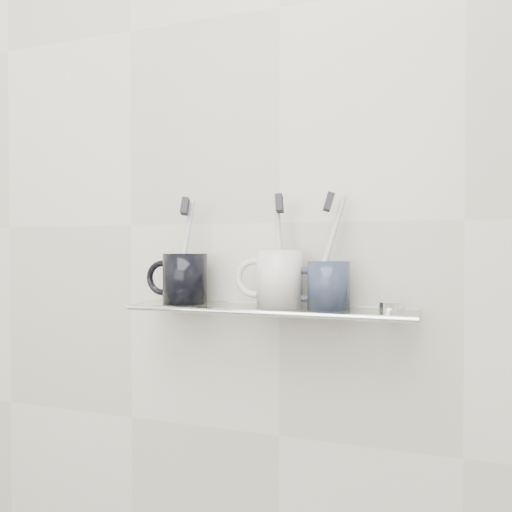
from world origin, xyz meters
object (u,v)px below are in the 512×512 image
at_px(shelf_glass, 270,309).
at_px(mug_center, 279,278).
at_px(mug_right, 329,285).
at_px(mug_left, 185,278).

xyz_separation_m(shelf_glass, mug_center, (0.02, 0.00, 0.05)).
relative_size(mug_center, mug_right, 1.23).
bearing_deg(shelf_glass, mug_center, 16.91).
height_order(shelf_glass, mug_center, mug_center).
bearing_deg(mug_left, mug_right, 6.26).
distance_m(mug_left, mug_center, 0.18).
xyz_separation_m(shelf_glass, mug_left, (-0.17, 0.00, 0.05)).
relative_size(mug_left, mug_right, 1.15).
xyz_separation_m(mug_center, mug_right, (0.09, 0.00, -0.01)).
bearing_deg(mug_center, mug_right, 6.21).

